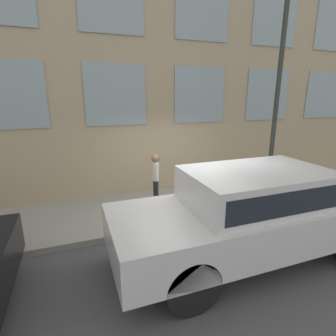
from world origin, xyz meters
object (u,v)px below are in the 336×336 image
Objects in this scene: street_lamp at (281,57)px; person at (156,174)px; fire_hydrant at (181,195)px; parked_car_silver_near at (255,210)px.

person is at bearing 76.43° from street_lamp.
street_lamp is at bearing 43.03° from person.
street_lamp is at bearing -93.00° from fire_hydrant.
parked_car_silver_near reaches higher than person.
person is at bearing 20.45° from parked_car_silver_near.
parked_car_silver_near is (-2.70, -1.01, -0.00)m from person.
parked_car_silver_near is at bearing -12.95° from person.
fire_hydrant is 2.21m from parked_car_silver_near.
street_lamp is (1.97, -2.02, 2.90)m from parked_car_silver_near.
person is 0.27× the size of parked_car_silver_near.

